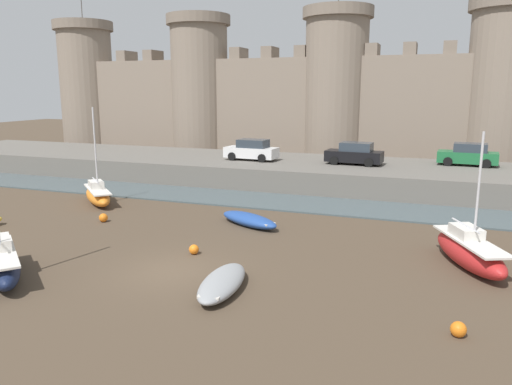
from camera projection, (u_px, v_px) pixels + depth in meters
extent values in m
plane|color=#4C3D2D|center=(172.00, 271.00, 19.84)|extent=(160.00, 160.00, 0.00)
cube|color=#47565B|center=(275.00, 201.00, 31.94)|extent=(80.00, 4.50, 0.10)
cube|color=#666059|center=(304.00, 172.00, 38.44)|extent=(69.70, 10.00, 1.65)
cube|color=gray|center=(335.00, 111.00, 48.01)|extent=(57.70, 2.80, 10.05)
cylinder|color=gray|center=(87.00, 92.00, 57.41)|extent=(5.86, 5.86, 13.52)
cylinder|color=#796B5D|center=(83.00, 26.00, 55.93)|extent=(6.57, 6.57, 1.00)
cylinder|color=#4C4742|center=(82.00, 7.00, 55.52)|extent=(0.10, 0.10, 3.00)
cylinder|color=gray|center=(200.00, 92.00, 52.54)|extent=(5.86, 5.86, 13.52)
cylinder|color=#796B5D|center=(198.00, 20.00, 51.05)|extent=(6.57, 6.57, 1.00)
cylinder|color=gray|center=(336.00, 93.00, 47.66)|extent=(5.86, 5.86, 13.52)
cylinder|color=#796B5D|center=(338.00, 13.00, 46.18)|extent=(6.57, 6.57, 1.00)
cylinder|color=gray|center=(502.00, 93.00, 42.78)|extent=(5.86, 5.86, 13.52)
cylinder|color=#796B5D|center=(511.00, 4.00, 41.30)|extent=(6.57, 6.57, 1.00)
cube|color=gray|center=(127.00, 56.00, 54.73)|extent=(1.10, 2.52, 1.10)
cube|color=gray|center=(153.00, 56.00, 53.61)|extent=(1.10, 2.52, 1.10)
cube|color=gray|center=(239.00, 54.00, 50.24)|extent=(1.10, 2.52, 1.10)
cube|color=gray|center=(270.00, 53.00, 49.12)|extent=(1.10, 2.52, 1.10)
cube|color=gray|center=(303.00, 52.00, 48.00)|extent=(1.10, 2.52, 1.10)
cube|color=gray|center=(373.00, 50.00, 45.75)|extent=(1.10, 2.52, 1.10)
cube|color=gray|center=(410.00, 49.00, 44.63)|extent=(1.10, 2.52, 1.10)
cube|color=gray|center=(450.00, 48.00, 43.51)|extent=(1.10, 2.52, 1.10)
ellipsoid|color=gray|center=(222.00, 283.00, 17.88)|extent=(1.80, 3.94, 0.62)
ellipsoid|color=silver|center=(222.00, 281.00, 17.87)|extent=(1.42, 3.22, 0.34)
cube|color=beige|center=(225.00, 277.00, 18.13)|extent=(1.17, 0.34, 0.06)
cube|color=beige|center=(209.00, 297.00, 16.46)|extent=(0.78, 0.37, 0.08)
ellipsoid|color=red|center=(469.00, 253.00, 20.21)|extent=(3.37, 5.24, 1.16)
cube|color=silver|center=(470.00, 241.00, 20.10)|extent=(2.93, 4.59, 0.08)
cube|color=silver|center=(466.00, 232.00, 20.43)|extent=(1.41, 1.68, 0.44)
cylinder|color=silver|center=(479.00, 188.00, 19.40)|extent=(0.10, 0.10, 4.37)
cylinder|color=silver|center=(465.00, 225.00, 20.50)|extent=(1.02, 2.13, 0.08)
ellipsoid|color=#234793|center=(249.00, 220.00, 26.40)|extent=(4.10, 2.89, 0.66)
ellipsoid|color=blue|center=(249.00, 219.00, 26.39)|extent=(3.34, 2.33, 0.36)
cube|color=beige|center=(245.00, 217.00, 26.59)|extent=(0.65, 1.01, 0.06)
cube|color=beige|center=(269.00, 224.00, 25.27)|extent=(0.55, 0.72, 0.08)
ellipsoid|color=#141E3D|center=(2.00, 265.00, 18.95)|extent=(4.62, 4.14, 1.12)
cube|color=silver|center=(0.00, 252.00, 18.85)|extent=(4.04, 3.61, 0.08)
ellipsoid|color=orange|center=(98.00, 196.00, 31.44)|extent=(4.33, 4.17, 0.97)
cube|color=silver|center=(97.00, 189.00, 31.35)|extent=(3.79, 3.64, 0.08)
cube|color=silver|center=(96.00, 184.00, 31.61)|extent=(1.52, 1.50, 0.44)
cylinder|color=silver|center=(95.00, 149.00, 30.61)|extent=(0.10, 0.10, 5.08)
cylinder|color=silver|center=(96.00, 180.00, 31.66)|extent=(1.63, 1.53, 0.08)
sphere|color=orange|center=(458.00, 329.00, 14.57)|extent=(0.47, 0.47, 0.47)
sphere|color=orange|center=(194.00, 249.00, 21.87)|extent=(0.44, 0.44, 0.44)
sphere|color=orange|center=(103.00, 218.00, 27.16)|extent=(0.48, 0.48, 0.48)
cube|color=#1E6638|center=(467.00, 157.00, 36.25)|extent=(4.20, 1.96, 0.80)
cube|color=#2D3842|center=(471.00, 148.00, 36.04)|extent=(2.35, 1.64, 0.64)
cylinder|color=black|center=(448.00, 162.00, 36.05)|extent=(0.65, 0.22, 0.64)
cylinder|color=black|center=(449.00, 159.00, 37.57)|extent=(0.65, 0.22, 0.64)
cylinder|color=black|center=(486.00, 164.00, 35.04)|extent=(0.65, 0.22, 0.64)
cylinder|color=black|center=(486.00, 161.00, 36.56)|extent=(0.65, 0.22, 0.64)
cube|color=silver|center=(251.00, 152.00, 38.99)|extent=(4.20, 1.96, 0.80)
cube|color=#2D3842|center=(253.00, 144.00, 38.79)|extent=(2.35, 1.64, 0.64)
cylinder|color=black|center=(232.00, 156.00, 38.79)|extent=(0.65, 0.22, 0.64)
cylinder|color=black|center=(241.00, 154.00, 40.31)|extent=(0.65, 0.22, 0.64)
cylinder|color=black|center=(262.00, 158.00, 37.78)|extent=(0.65, 0.22, 0.64)
cylinder|color=black|center=(270.00, 156.00, 39.30)|extent=(0.65, 0.22, 0.64)
cube|color=black|center=(354.00, 156.00, 36.76)|extent=(4.20, 1.96, 0.80)
cube|color=#2D3842|center=(356.00, 147.00, 36.56)|extent=(2.35, 1.64, 0.64)
cylinder|color=black|center=(334.00, 161.00, 36.56)|extent=(0.65, 0.22, 0.64)
cylinder|color=black|center=(340.00, 158.00, 38.08)|extent=(0.65, 0.22, 0.64)
cylinder|color=black|center=(369.00, 163.00, 35.55)|extent=(0.65, 0.22, 0.64)
cylinder|color=black|center=(373.00, 160.00, 37.08)|extent=(0.65, 0.22, 0.64)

